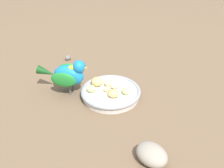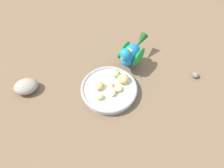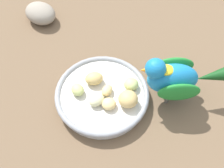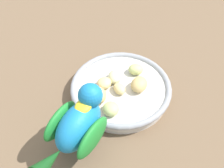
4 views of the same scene
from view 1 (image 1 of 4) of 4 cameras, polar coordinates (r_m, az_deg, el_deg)
The scene contains 12 objects.
ground_plane at distance 0.83m, azimuth -1.06°, elevation -3.14°, with size 4.00×4.00×0.00m, color brown.
feeding_bowl at distance 0.82m, azimuth -0.27°, elevation -1.96°, with size 0.19×0.19×0.03m.
apple_piece_0 at distance 0.81m, azimuth -4.65°, elevation -1.21°, with size 0.03×0.03×0.02m, color #C6D17A.
apple_piece_1 at distance 0.79m, azimuth 0.37°, elevation -2.15°, with size 0.04×0.03×0.02m, color tan.
apple_piece_2 at distance 0.83m, azimuth 0.71°, elevation -0.34°, with size 0.03×0.02×0.02m, color beige.
apple_piece_3 at distance 0.80m, azimuth 3.01°, elevation -1.75°, with size 0.03×0.02×0.02m, color #C6D17A.
apple_piece_4 at distance 0.84m, azimuth -3.34°, elevation 0.52°, with size 0.04×0.04×0.03m, color tan.
apple_piece_5 at distance 0.84m, azimuth -0.96°, elevation 0.12°, with size 0.03×0.03×0.02m, color #E5C67F.
apple_piece_6 at distance 0.81m, azimuth -0.79°, elevation -1.10°, with size 0.03×0.02×0.02m, color #E5C67F.
parrot at distance 0.83m, azimuth -9.76°, elevation 2.18°, with size 0.08×0.17×0.12m.
rock_large at distance 0.63m, azimuth 8.76°, elevation -15.11°, with size 0.08×0.06×0.04m, color gray.
pebble_0 at distance 1.07m, azimuth -9.72°, elevation 5.74°, with size 0.02×0.02×0.02m, color slate.
Camera 1 is at (-0.67, -0.09, 0.48)m, focal length 41.42 mm.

